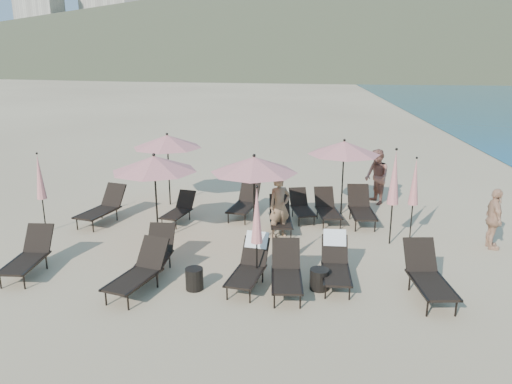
# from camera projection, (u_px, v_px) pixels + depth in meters

# --- Properties ---
(ground) EXTENTS (800.00, 800.00, 0.00)m
(ground) POSITION_uv_depth(u_px,v_px,m) (287.00, 280.00, 11.45)
(ground) COLOR #D6BA8C
(ground) RESTS_ON ground
(volcanic_headland) EXTENTS (690.00, 690.00, 55.00)m
(volcanic_headland) POSITION_uv_depth(u_px,v_px,m) (418.00, 14.00, 289.69)
(volcanic_headland) COLOR brown
(volcanic_headland) RESTS_ON ground
(hotel_skyline) EXTENTS (109.00, 82.00, 55.00)m
(hotel_skyline) POSITION_uv_depth(u_px,v_px,m) (124.00, 16.00, 272.02)
(hotel_skyline) COLOR beige
(hotel_skyline) RESTS_ON ground
(lounger_0) EXTENTS (0.70, 1.74, 0.99)m
(lounger_0) POSITION_uv_depth(u_px,v_px,m) (29.00, 255.00, 11.67)
(lounger_0) COLOR black
(lounger_0) RESTS_ON ground
(lounger_1) EXTENTS (0.69, 1.73, 0.99)m
(lounger_1) POSITION_uv_depth(u_px,v_px,m) (155.00, 254.00, 11.75)
(lounger_1) COLOR black
(lounger_1) RESTS_ON ground
(lounger_2) EXTENTS (0.93, 1.75, 1.04)m
(lounger_2) POSITION_uv_depth(u_px,v_px,m) (250.00, 264.00, 11.12)
(lounger_2) COLOR black
(lounger_2) RESTS_ON ground
(lounger_3) EXTENTS (0.71, 1.71, 0.97)m
(lounger_3) POSITION_uv_depth(u_px,v_px,m) (286.00, 272.00, 10.81)
(lounger_3) COLOR black
(lounger_3) RESTS_ON ground
(lounger_4) EXTENTS (0.64, 1.67, 1.04)m
(lounger_4) POSITION_uv_depth(u_px,v_px,m) (336.00, 262.00, 11.23)
(lounger_4) COLOR black
(lounger_4) RESTS_ON ground
(lounger_5) EXTENTS (0.85, 1.88, 1.05)m
(lounger_5) POSITION_uv_depth(u_px,v_px,m) (428.00, 275.00, 10.56)
(lounger_5) COLOR black
(lounger_5) RESTS_ON ground
(lounger_6) EXTENTS (1.19, 1.95, 1.05)m
(lounger_6) POSITION_uv_depth(u_px,v_px,m) (103.00, 207.00, 15.22)
(lounger_6) COLOR black
(lounger_6) RESTS_ON ground
(lounger_7) EXTENTS (0.90, 1.56, 0.85)m
(lounger_7) POSITION_uv_depth(u_px,v_px,m) (179.00, 209.00, 15.30)
(lounger_7) COLOR black
(lounger_7) RESTS_ON ground
(lounger_8) EXTENTS (1.00, 1.82, 0.99)m
(lounger_8) POSITION_uv_depth(u_px,v_px,m) (245.00, 202.00, 15.78)
(lounger_8) COLOR black
(lounger_8) RESTS_ON ground
(lounger_9) EXTENTS (0.87, 1.57, 0.85)m
(lounger_9) POSITION_uv_depth(u_px,v_px,m) (301.00, 206.00, 15.56)
(lounger_9) COLOR black
(lounger_9) RESTS_ON ground
(lounger_10) EXTENTS (0.83, 1.69, 0.93)m
(lounger_10) POSITION_uv_depth(u_px,v_px,m) (327.00, 208.00, 15.31)
(lounger_10) COLOR black
(lounger_10) RESTS_ON ground
(lounger_11) EXTENTS (0.75, 1.81, 1.03)m
(lounger_11) POSITION_uv_depth(u_px,v_px,m) (361.00, 207.00, 15.20)
(lounger_11) COLOR black
(lounger_11) RESTS_ON ground
(lounger_12) EXTENTS (0.75, 1.65, 0.92)m
(lounger_12) POSITION_uv_depth(u_px,v_px,m) (280.00, 216.00, 14.53)
(lounger_12) COLOR black
(lounger_12) RESTS_ON ground
(lounger_13) EXTENTS (1.15, 1.86, 1.00)m
(lounger_13) POSITION_uv_depth(u_px,v_px,m) (139.00, 271.00, 10.81)
(lounger_13) COLOR black
(lounger_13) RESTS_ON ground
(umbrella_open_0) EXTENTS (2.29, 2.29, 2.47)m
(umbrella_open_0) POSITION_uv_depth(u_px,v_px,m) (154.00, 164.00, 13.26)
(umbrella_open_0) COLOR black
(umbrella_open_0) RESTS_ON ground
(umbrella_open_1) EXTENTS (2.32, 2.32, 2.49)m
(umbrella_open_1) POSITION_uv_depth(u_px,v_px,m) (254.00, 165.00, 13.04)
(umbrella_open_1) COLOR black
(umbrella_open_1) RESTS_ON ground
(umbrella_open_2) EXTENTS (2.30, 2.30, 2.48)m
(umbrella_open_2) POSITION_uv_depth(u_px,v_px,m) (167.00, 141.00, 16.54)
(umbrella_open_2) COLOR black
(umbrella_open_2) RESTS_ON ground
(umbrella_open_3) EXTENTS (2.28, 2.28, 2.45)m
(umbrella_open_3) POSITION_uv_depth(u_px,v_px,m) (344.00, 148.00, 15.55)
(umbrella_open_3) COLOR black
(umbrella_open_3) RESTS_ON ground
(umbrella_closed_0) EXTENTS (0.27, 0.27, 2.29)m
(umbrella_closed_0) POSITION_uv_depth(u_px,v_px,m) (257.00, 216.00, 10.87)
(umbrella_closed_0) COLOR black
(umbrella_closed_0) RESTS_ON ground
(umbrella_closed_1) EXTENTS (0.27, 0.27, 2.34)m
(umbrella_closed_1) POSITION_uv_depth(u_px,v_px,m) (415.00, 182.00, 13.55)
(umbrella_closed_1) COLOR black
(umbrella_closed_1) RESTS_ON ground
(umbrella_closed_2) EXTENTS (0.28, 0.28, 2.36)m
(umbrella_closed_2) POSITION_uv_depth(u_px,v_px,m) (40.00, 177.00, 14.08)
(umbrella_closed_2) COLOR black
(umbrella_closed_2) RESTS_ON ground
(umbrella_closed_3) EXTENTS (0.31, 0.31, 2.66)m
(umbrella_closed_3) POSITION_uv_depth(u_px,v_px,m) (394.00, 178.00, 13.12)
(umbrella_closed_3) COLOR black
(umbrella_closed_3) RESTS_ON ground
(side_table_0) EXTENTS (0.40, 0.40, 0.49)m
(side_table_0) POSITION_uv_depth(u_px,v_px,m) (194.00, 279.00, 10.95)
(side_table_0) COLOR black
(side_table_0) RESTS_ON ground
(side_table_1) EXTENTS (0.43, 0.43, 0.47)m
(side_table_1) POSITION_uv_depth(u_px,v_px,m) (319.00, 279.00, 10.95)
(side_table_1) COLOR black
(side_table_1) RESTS_ON ground
(beachgoer_a) EXTENTS (0.77, 0.68, 1.77)m
(beachgoer_a) POSITION_uv_depth(u_px,v_px,m) (280.00, 206.00, 13.94)
(beachgoer_a) COLOR #9E7855
(beachgoer_a) RESTS_ON ground
(beachgoer_b) EXTENTS (0.98, 1.10, 1.89)m
(beachgoer_b) POSITION_uv_depth(u_px,v_px,m) (377.00, 177.00, 17.00)
(beachgoer_b) COLOR #9A5F4F
(beachgoer_b) RESTS_ON ground
(beachgoer_c) EXTENTS (0.44, 0.98, 1.64)m
(beachgoer_c) POSITION_uv_depth(u_px,v_px,m) (494.00, 219.00, 13.09)
(beachgoer_c) COLOR tan
(beachgoer_c) RESTS_ON ground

